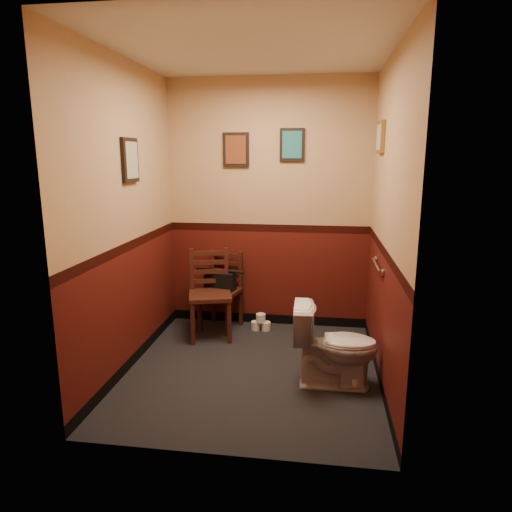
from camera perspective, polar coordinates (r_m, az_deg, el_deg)
The scene contains 17 objects.
floor at distance 4.23m, azimuth -0.49°, elevation -14.10°, with size 2.20×2.40×0.00m, color black.
ceiling at distance 3.87m, azimuth -0.58°, elevation 24.55°, with size 2.20×2.40×0.00m, color silver.
wall_back at distance 5.00m, azimuth 1.55°, elevation 6.25°, with size 2.20×2.70×0.00m, color #49120D.
wall_front at distance 2.66m, azimuth -4.43°, elevation 0.70°, with size 2.20×2.70×0.00m, color #49120D.
wall_left at distance 4.13m, azimuth -15.85°, elevation 4.47°, with size 2.40×2.70×0.00m, color #49120D.
wall_right at distance 3.81m, azimuth 16.08°, elevation 3.83°, with size 2.40×2.70×0.00m, color #49120D.
grab_bar at distance 4.13m, azimuth 14.87°, elevation -1.13°, with size 0.05×0.56×0.06m.
framed_print_back_a at distance 5.00m, azimuth -2.53°, elevation 13.13°, with size 0.28×0.04×0.36m.
framed_print_back_b at distance 4.93m, azimuth 4.54°, elevation 13.70°, with size 0.26×0.04×0.34m.
framed_print_left at distance 4.18m, azimuth -15.44°, elevation 11.47°, with size 0.04×0.30×0.38m.
framed_print_right at distance 4.37m, azimuth 15.30°, elevation 14.13°, with size 0.04×0.34×0.28m.
toilet at distance 3.91m, azimuth 9.85°, elevation -11.04°, with size 0.39×0.70×0.69m, color white.
toilet_brush at distance 3.99m, azimuth 12.30°, elevation -15.12°, with size 0.10×0.10×0.37m.
chair_left at distance 4.84m, azimuth -5.78°, elevation -4.74°, with size 0.53×0.53×0.93m.
chair_right at distance 5.08m, azimuth -4.29°, elevation -4.32°, with size 0.48×0.48×0.85m.
handbag at distance 5.01m, azimuth -4.50°, elevation -3.12°, with size 0.35×0.22×0.23m.
tp_stack at distance 5.09m, azimuth 0.60°, elevation -8.40°, with size 0.22×0.11×0.19m.
Camera 1 is at (0.57, -3.74, 1.89)m, focal length 32.00 mm.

